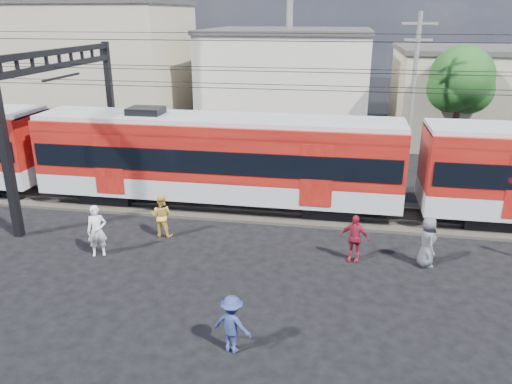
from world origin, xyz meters
TOP-DOWN VIEW (x-y plane):
  - ground at (0.00, 0.00)m, footprint 120.00×120.00m
  - track_bed at (0.00, 8.00)m, footprint 70.00×3.40m
  - rail_near at (0.00, 7.25)m, footprint 70.00×0.12m
  - rail_far at (0.00, 8.75)m, footprint 70.00×0.12m
  - commuter_train at (-2.74, 8.00)m, footprint 50.30×3.08m
  - catenary at (-8.65, 8.00)m, footprint 70.00×9.30m
  - building_west at (-17.00, 24.00)m, footprint 14.28×10.20m
  - building_midwest at (-2.00, 27.00)m, footprint 12.24×12.24m
  - utility_pole_mid at (6.00, 15.00)m, footprint 1.80×0.24m
  - tree_near at (9.19, 18.09)m, footprint 3.82×3.64m
  - pedestrian_a at (-6.08, 2.51)m, footprint 0.82×0.68m
  - pedestrian_b at (-4.37, 4.50)m, footprint 0.87×0.69m
  - pedestrian_c at (-0.05, -2.06)m, footprint 1.17×0.86m
  - pedestrian_d at (3.09, 3.66)m, footprint 1.10×0.65m
  - pedestrian_e at (5.58, 3.74)m, footprint 0.73×0.98m

SIDE VIEW (x-z plane):
  - ground at x=0.00m, z-range 0.00..0.00m
  - track_bed at x=0.00m, z-range 0.00..0.12m
  - rail_near at x=0.00m, z-range 0.12..0.24m
  - rail_far at x=0.00m, z-range 0.12..0.24m
  - pedestrian_c at x=-0.05m, z-range 0.00..1.62m
  - pedestrian_b at x=-4.37m, z-range 0.00..1.73m
  - pedestrian_d at x=3.09m, z-range 0.00..1.76m
  - pedestrian_e at x=5.58m, z-range 0.00..1.82m
  - pedestrian_a at x=-6.08m, z-range 0.00..1.91m
  - commuter_train at x=-2.74m, z-range 0.31..4.49m
  - building_midwest at x=-2.00m, z-range 0.01..7.31m
  - utility_pole_mid at x=6.00m, z-range 0.28..8.78m
  - building_west at x=-17.00m, z-range 0.01..9.31m
  - tree_near at x=9.19m, z-range 1.30..8.02m
  - catenary at x=-8.65m, z-range 1.38..8.89m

